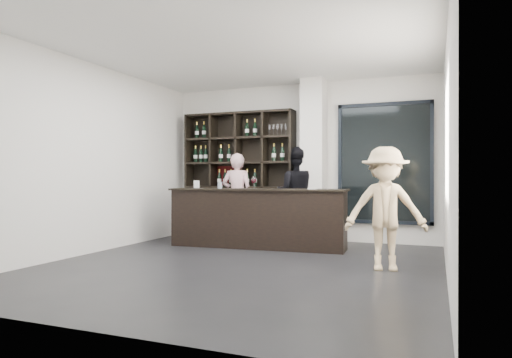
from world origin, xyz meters
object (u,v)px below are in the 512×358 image
at_px(taster_pink, 237,196).
at_px(taster_black, 298,194).
at_px(customer, 386,208).
at_px(wine_shelf, 239,175).
at_px(tasting_counter, 257,218).

distance_m(taster_pink, taster_black, 1.18).
bearing_deg(taster_black, customer, 131.36).
distance_m(wine_shelf, taster_pink, 0.44).
height_order(wine_shelf, tasting_counter, wine_shelf).
relative_size(wine_shelf, taster_black, 1.41).
relative_size(tasting_counter, taster_pink, 1.83).
bearing_deg(tasting_counter, taster_pink, 126.85).
bearing_deg(customer, taster_black, 119.61).
bearing_deg(wine_shelf, taster_black, -7.63).
height_order(tasting_counter, taster_pink, taster_pink).
distance_m(taster_pink, customer, 3.51).
xyz_separation_m(tasting_counter, taster_pink, (-0.75, 0.88, 0.32)).
bearing_deg(taster_black, taster_pink, 1.72).
xyz_separation_m(taster_black, customer, (1.72, -2.00, -0.08)).
height_order(taster_pink, customer, taster_pink).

